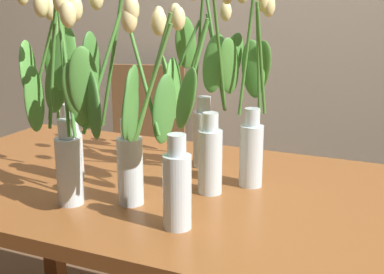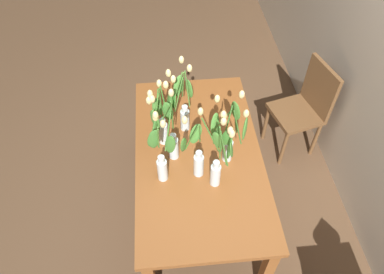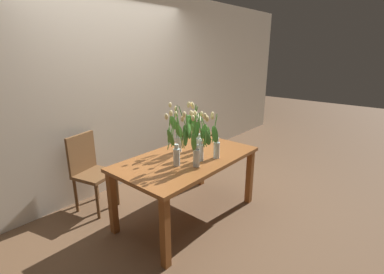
{
  "view_description": "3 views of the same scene",
  "coord_description": "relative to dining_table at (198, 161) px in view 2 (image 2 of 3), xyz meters",
  "views": [
    {
      "loc": [
        0.67,
        -1.27,
        1.26
      ],
      "look_at": [
        0.09,
        0.04,
        0.88
      ],
      "focal_mm": 47.57,
      "sensor_mm": 36.0,
      "label": 1
    },
    {
      "loc": [
        1.59,
        -0.2,
        2.78
      ],
      "look_at": [
        -0.03,
        -0.04,
        0.88
      ],
      "focal_mm": 33.85,
      "sensor_mm": 36.0,
      "label": 2
    },
    {
      "loc": [
        -2.16,
        -1.9,
        1.87
      ],
      "look_at": [
        0.08,
        -0.0,
        0.95
      ],
      "focal_mm": 26.03,
      "sensor_mm": 36.0,
      "label": 3
    }
  ],
  "objects": [
    {
      "name": "ground_plane",
      "position": [
        0.0,
        0.0,
        -0.65
      ],
      "size": [
        18.0,
        18.0,
        0.0
      ],
      "primitive_type": "plane",
      "color": "brown"
    },
    {
      "name": "dining_table",
      "position": [
        0.0,
        0.0,
        0.0
      ],
      "size": [
        1.6,
        0.9,
        0.74
      ],
      "color": "brown",
      "rests_on": "ground"
    },
    {
      "name": "tulip_vase_0",
      "position": [
        -0.13,
        -0.25,
        0.32
      ],
      "size": [
        0.21,
        0.18,
        0.57
      ],
      "color": "silver",
      "rests_on": "dining_table"
    },
    {
      "name": "tulip_vase_1",
      "position": [
        0.06,
        0.19,
        0.33
      ],
      "size": [
        0.28,
        0.25,
        0.58
      ],
      "color": "silver",
      "rests_on": "dining_table"
    },
    {
      "name": "tulip_vase_2",
      "position": [
        0.01,
        -0.2,
        0.3
      ],
      "size": [
        0.25,
        0.19,
        0.56
      ],
      "color": "silver",
      "rests_on": "dining_table"
    },
    {
      "name": "tulip_vase_3",
      "position": [
        0.25,
        0.11,
        0.31
      ],
      "size": [
        0.15,
        0.16,
        0.58
      ],
      "color": "silver",
      "rests_on": "dining_table"
    },
    {
      "name": "tulip_vase_4",
      "position": [
        0.15,
        -0.01,
        0.3
      ],
      "size": [
        0.17,
        0.28,
        0.58
      ],
      "color": "silver",
      "rests_on": "dining_table"
    },
    {
      "name": "tulip_vase_5",
      "position": [
        -0.26,
        -0.09,
        0.33
      ],
      "size": [
        0.24,
        0.19,
        0.58
      ],
      "color": "silver",
      "rests_on": "dining_table"
    },
    {
      "name": "tulip_vase_6",
      "position": [
        0.16,
        -0.27,
        0.27
      ],
      "size": [
        0.16,
        0.13,
        0.54
      ],
      "color": "silver",
      "rests_on": "dining_table"
    },
    {
      "name": "dining_chair",
      "position": [
        -0.61,
        1.03,
        -0.12
      ],
      "size": [
        0.49,
        0.49,
        0.93
      ],
      "color": "brown",
      "rests_on": "ground"
    }
  ]
}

